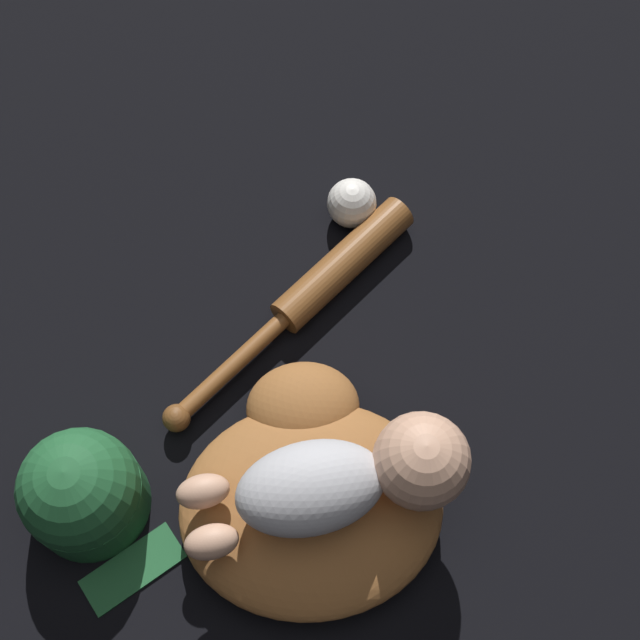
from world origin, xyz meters
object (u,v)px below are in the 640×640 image
Objects in this scene: baseball_bat at (319,286)px; baseball_cap at (82,493)px; baseball_glove at (310,489)px; baby_figure at (352,478)px; baseball at (352,203)px.

baseball_cap is at bearing -128.82° from baseball_bat.
baseball_glove is 1.07× the size of baby_figure.
baseball_bat is at bearing 101.97° from baby_figure.
baseball is at bearing 75.03° from baseball_bat.
baby_figure is 0.45m from baseball.
baseball_cap is (-0.26, -0.33, 0.04)m from baseball_bat.
baby_figure is 0.33m from baseball_bat.
baseball_glove is 5.09× the size of baseball.
baseball_cap is (-0.30, -0.46, 0.03)m from baseball.
baseball_bat is 0.14m from baseball.
baseball_glove reaches higher than baseball_bat.
baseball_glove is at bearing -92.99° from baseball.
baby_figure is 4.74× the size of baseball.
baby_figure is 0.91× the size of baseball_bat.
baseball is (0.04, 0.13, 0.01)m from baseball_bat.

